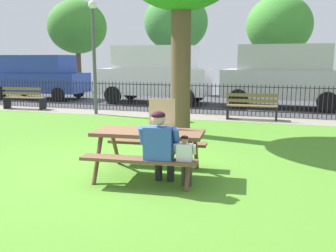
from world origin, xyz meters
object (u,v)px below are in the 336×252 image
child_at_table (185,156)px  pizza_box_open (160,123)px  far_tree_midleft (176,23)px  far_tree_center (279,26)px  parked_car_center (156,73)px  park_bench_left (24,98)px  parked_car_right (284,75)px  park_bench_center (252,107)px  parked_car_left (39,76)px  adult_at_table (160,145)px  lamp_post_walkway (94,46)px  far_tree_left (77,27)px  picnic_table_foreground (148,141)px

child_at_table → pizza_box_open: bearing=133.2°
far_tree_midleft → far_tree_center: (5.58, -0.00, -0.30)m
parked_car_center → far_tree_midleft: bearing=96.7°
parked_car_center → far_tree_midleft: 6.02m
park_bench_left → parked_car_right: parked_car_right is taller
pizza_box_open → park_bench_center: 6.37m
park_bench_left → parked_car_left: bearing=117.0°
pizza_box_open → adult_at_table: (0.20, -0.64, -0.23)m
parked_car_left → parked_car_center: bearing=-0.0°
adult_at_table → park_bench_center: bearing=83.4°
pizza_box_open → parked_car_right: 9.85m
park_bench_left → park_bench_center: same height
pizza_box_open → adult_at_table: pizza_box_open is taller
child_at_table → lamp_post_walkway: 8.40m
park_bench_center → far_tree_left: bearing=142.1°
park_bench_center → far_tree_center: (0.55, 8.79, 3.16)m
park_bench_left → far_tree_left: size_ratio=0.30×
park_bench_left → parked_car_right: 10.16m
park_bench_left → park_bench_center: bearing=-0.0°
parked_car_left → parked_car_right: parked_car_right is taller
pizza_box_open → far_tree_left: far_tree_left is taller
child_at_table → far_tree_center: far_tree_center is taller
adult_at_table → park_bench_center: (0.80, 6.91, -0.24)m
child_at_table → far_tree_midleft: size_ratio=0.15×
lamp_post_walkway → far_tree_center: 10.95m
park_bench_left → far_tree_left: (-2.69, 8.79, 3.38)m
parked_car_center → parked_car_right: same height
park_bench_left → lamp_post_walkway: size_ratio=0.42×
parked_car_center → pizza_box_open: bearing=-70.6°
far_tree_left → child_at_table: bearing=-55.3°
park_bench_left → lamp_post_walkway: bearing=-6.4°
far_tree_midleft → lamp_post_walkway: bearing=-92.0°
parked_car_right → far_tree_midleft: (-5.97, 5.41, 2.57)m
parked_car_center → parked_car_right: (5.33, -0.00, 0.00)m
adult_at_table → lamp_post_walkway: bearing=124.7°
pizza_box_open → parked_car_right: size_ratio=0.11×
picnic_table_foreground → child_at_table: bearing=-31.9°
parked_car_right → park_bench_center: bearing=-105.5°
far_tree_midleft → park_bench_center: bearing=-60.2°
adult_at_table → park_bench_left: (-7.80, 6.91, -0.24)m
lamp_post_walkway → park_bench_left: bearing=173.6°
parked_car_left → parked_car_center: size_ratio=0.99×
picnic_table_foreground → child_at_table: child_at_table is taller
pizza_box_open → lamp_post_walkway: 7.47m
lamp_post_walkway → far_tree_left: (-5.95, 9.15, 1.43)m
parked_car_right → picnic_table_foreground: bearing=-102.0°
park_bench_left → parked_car_center: bearing=38.8°
picnic_table_foreground → pizza_box_open: (0.15, 0.17, 0.29)m
park_bench_left → far_tree_left: 9.79m
picnic_table_foreground → lamp_post_walkway: 7.58m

